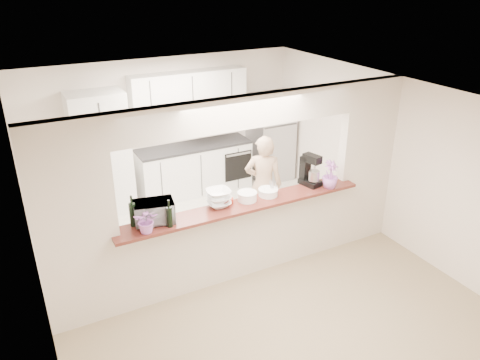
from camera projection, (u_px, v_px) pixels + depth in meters
floor at (241, 273)px, 6.50m from camera, size 6.00×6.00×0.00m
tile_overlay at (198, 224)px, 7.75m from camera, size 5.00×2.90×0.01m
partition at (241, 175)px, 5.89m from camera, size 5.00×0.15×2.50m
bar_counter at (242, 237)px, 6.26m from camera, size 3.40×0.38×1.09m
kitchen_cabinets at (160, 149)px, 8.22m from camera, size 3.15×0.62×2.25m
refrigerator at (271, 137)px, 9.16m from camera, size 0.75×0.70×1.70m
flower_left at (147, 220)px, 5.32m from camera, size 0.35×0.33×0.31m
wine_bottle_a at (133, 214)px, 5.45m from camera, size 0.08×0.08×0.39m
wine_bottle_b at (169, 216)px, 5.44m from camera, size 0.07×0.07×0.35m
toaster_oven at (154, 212)px, 5.55m from camera, size 0.52×0.40×0.26m
serving_bowls at (219, 198)px, 5.92m from camera, size 0.32×0.32×0.22m
plate_stack_a at (247, 196)px, 6.10m from camera, size 0.26×0.26×0.12m
plate_stack_b at (268, 192)px, 6.24m from camera, size 0.26×0.26×0.09m
red_bowl at (228, 201)px, 6.04m from camera, size 0.13×0.13×0.06m
tan_bowl at (265, 192)px, 6.27m from camera, size 0.14×0.14×0.06m
utensil_caddy at (269, 189)px, 6.25m from camera, size 0.22×0.13×0.20m
stand_mixer at (310, 171)px, 6.49m from camera, size 0.25×0.34×0.45m
flower_right at (330, 175)px, 6.40m from camera, size 0.26×0.26×0.39m
person at (263, 185)px, 7.24m from camera, size 0.70×0.63×1.60m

